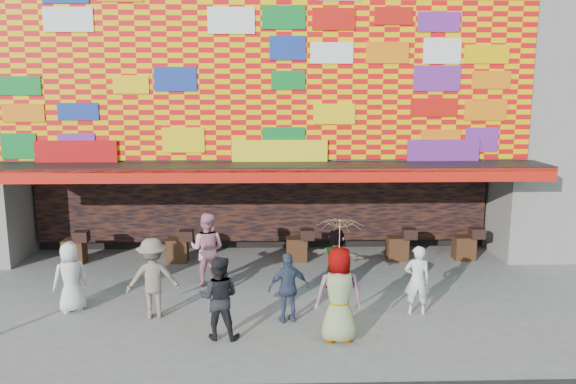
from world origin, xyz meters
name	(u,v)px	position (x,y,z in m)	size (l,w,h in m)	color
ground	(260,325)	(0.00, 0.00, 0.00)	(90.00, 90.00, 0.00)	slate
shop_building	(263,83)	(0.00, 8.18, 5.23)	(15.20, 9.40, 10.00)	gray
ped_a	(71,277)	(-4.31, 0.94, 0.80)	(0.78, 0.51, 1.60)	silver
ped_b	(72,273)	(-4.42, 1.30, 0.78)	(0.57, 0.37, 1.56)	pink
ped_c	(219,297)	(-0.81, -0.59, 0.86)	(0.84, 0.65, 1.72)	black
ped_d	(153,278)	(-2.37, 0.54, 0.90)	(1.16, 0.67, 1.80)	#7D6A5B
ped_e	(288,288)	(0.62, 0.18, 0.78)	(0.91, 0.38, 1.55)	#374360
ped_f	(336,258)	(1.91, 2.28, 0.77)	(1.43, 0.46, 1.54)	gray
ped_g	(339,295)	(1.60, -0.79, 0.97)	(0.95, 0.62, 1.95)	gray
ped_h	(417,280)	(3.52, 0.54, 0.79)	(0.58, 0.38, 1.58)	silver
ped_i	(207,249)	(-1.40, 2.64, 0.95)	(0.92, 0.72, 1.90)	pink
parasol	(340,239)	(1.60, -0.79, 2.12)	(1.18, 1.19, 1.79)	beige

